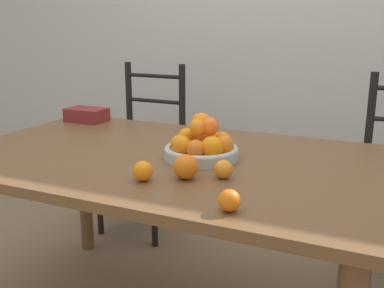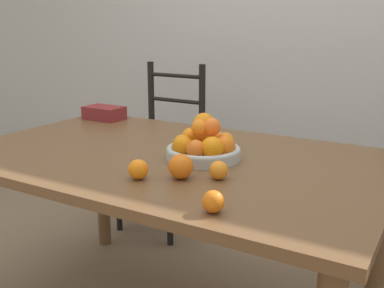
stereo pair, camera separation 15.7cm
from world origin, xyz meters
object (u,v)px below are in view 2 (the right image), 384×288
Objects in this scene: fruit_bowl at (204,146)px; orange_loose_3 at (181,166)px; chair_left at (164,152)px; orange_loose_2 at (219,170)px; orange_loose_0 at (213,202)px; orange_loose_1 at (138,169)px; book_stack at (104,113)px.

fruit_bowl is 0.23m from orange_loose_3.
fruit_bowl is 0.27× the size of chair_left.
orange_loose_3 reaches higher than orange_loose_2.
orange_loose_3 is (-0.22, 0.19, 0.01)m from orange_loose_0.
orange_loose_0 is 0.27m from orange_loose_2.
book_stack reaches higher than orange_loose_1.
orange_loose_3 reaches higher than book_stack.
orange_loose_0 is 0.99× the size of orange_loose_2.
orange_loose_3 is at bearing -152.71° from orange_loose_2.
orange_loose_3 is at bearing 139.26° from orange_loose_0.
orange_loose_1 is at bearing -103.25° from fruit_bowl.
orange_loose_0 is 0.06× the size of chair_left.
orange_loose_0 is 0.35m from orange_loose_1.
book_stack is (-0.95, 0.54, 0.00)m from orange_loose_2.
orange_loose_3 is (0.04, -0.23, -0.01)m from fruit_bowl.
orange_loose_0 is 0.29m from orange_loose_3.
chair_left is at bearing 128.79° from orange_loose_0.
chair_left is (-0.73, 0.82, -0.33)m from fruit_bowl.
orange_loose_2 is at bearing -47.58° from chair_left.
orange_loose_2 is (0.15, -0.17, -0.02)m from fruit_bowl.
orange_loose_2 is at bearing 27.29° from orange_loose_3.
chair_left reaches higher than fruit_bowl.
fruit_bowl reaches higher than book_stack.
chair_left is at bearing 131.69° from orange_loose_2.
orange_loose_2 is (-0.11, 0.24, 0.00)m from orange_loose_0.
orange_loose_2 is at bearing 114.13° from orange_loose_0.
chair_left is 0.55m from book_stack.
orange_loose_2 is at bearing -49.21° from fruit_bowl.
chair_left is (-0.77, 1.05, -0.32)m from orange_loose_3.
book_stack reaches higher than orange_loose_2.
fruit_bowl is 0.88m from book_stack.
book_stack is (-0.73, 0.67, 0.00)m from orange_loose_1.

